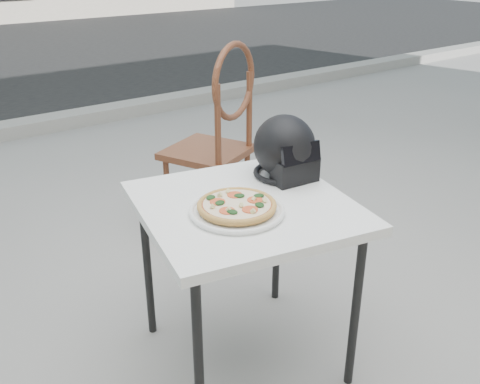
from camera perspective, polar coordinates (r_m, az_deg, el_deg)
ground at (r=2.72m, az=-3.00°, el=-9.85°), size 80.00×80.00×0.00m
curb at (r=5.25m, az=-21.45°, el=6.55°), size 30.00×0.25×0.12m
cafe_table_main at (r=1.96m, az=0.52°, el=-2.78°), size 0.87×0.87×0.70m
plate at (r=1.85m, az=-0.34°, el=-2.03°), size 0.41×0.41×0.02m
pizza at (r=1.84m, az=-0.34°, el=-1.41°), size 0.37×0.37×0.03m
helmet at (r=2.12m, az=4.87°, el=4.47°), size 0.27×0.28×0.25m
cafe_chair_main at (r=2.98m, az=-2.31°, el=6.57°), size 0.56×0.56×1.11m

